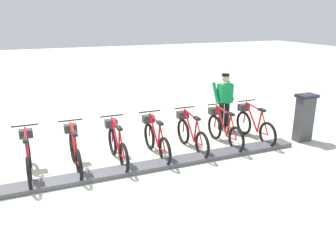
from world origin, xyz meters
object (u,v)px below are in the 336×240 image
(bike_docked_0, at_px, (254,124))
(worker_near_rack, at_px, (224,100))
(bike_docked_4, at_px, (117,144))
(bike_docked_6, at_px, (28,157))
(bike_docked_5, at_px, (75,150))
(bike_docked_2, at_px, (191,134))
(bike_docked_1, at_px, (223,129))
(bike_docked_3, at_px, (156,139))
(payment_kiosk, at_px, (304,117))

(bike_docked_0, relative_size, worker_near_rack, 1.04)
(bike_docked_4, bearing_deg, bike_docked_0, -90.00)
(bike_docked_4, relative_size, bike_docked_6, 1.00)
(bike_docked_4, distance_m, bike_docked_5, 0.94)
(bike_docked_4, bearing_deg, bike_docked_2, -90.00)
(bike_docked_2, height_order, bike_docked_6, same)
(worker_near_rack, bearing_deg, bike_docked_4, 106.66)
(bike_docked_1, height_order, bike_docked_2, same)
(bike_docked_0, relative_size, bike_docked_1, 1.00)
(bike_docked_2, bearing_deg, bike_docked_6, 90.00)
(bike_docked_3, relative_size, bike_docked_5, 1.00)
(bike_docked_0, height_order, bike_docked_2, same)
(bike_docked_0, bearing_deg, bike_docked_4, 90.00)
(payment_kiosk, height_order, bike_docked_6, payment_kiosk)
(payment_kiosk, height_order, worker_near_rack, worker_near_rack)
(payment_kiosk, relative_size, worker_near_rack, 0.77)
(bike_docked_5, relative_size, bike_docked_6, 1.00)
(bike_docked_1, bearing_deg, bike_docked_5, 90.00)
(payment_kiosk, xyz_separation_m, bike_docked_0, (0.57, 1.18, -0.24))
(bike_docked_0, relative_size, bike_docked_5, 1.00)
(bike_docked_1, relative_size, bike_docked_5, 1.00)
(bike_docked_5, bearing_deg, bike_docked_2, -90.00)
(bike_docked_3, distance_m, worker_near_rack, 2.77)
(bike_docked_0, height_order, bike_docked_4, same)
(bike_docked_2, height_order, bike_docked_3, same)
(bike_docked_3, bearing_deg, bike_docked_4, 90.00)
(bike_docked_1, xyz_separation_m, bike_docked_4, (0.00, 2.83, 0.00))
(bike_docked_5, bearing_deg, bike_docked_1, -90.00)
(bike_docked_3, relative_size, bike_docked_4, 1.00)
(bike_docked_2, bearing_deg, bike_docked_1, -90.00)
(bike_docked_2, relative_size, worker_near_rack, 1.04)
(bike_docked_2, bearing_deg, bike_docked_0, -90.00)
(bike_docked_3, height_order, bike_docked_4, same)
(bike_docked_0, bearing_deg, bike_docked_3, 90.00)
(worker_near_rack, bearing_deg, bike_docked_5, 103.24)
(bike_docked_4, xyz_separation_m, bike_docked_5, (0.00, 0.94, 0.00))
(bike_docked_3, height_order, bike_docked_5, same)
(bike_docked_5, bearing_deg, bike_docked_0, -90.00)
(bike_docked_3, relative_size, worker_near_rack, 1.04)
(payment_kiosk, bearing_deg, bike_docked_2, 79.43)
(worker_near_rack, bearing_deg, payment_kiosk, -137.42)
(bike_docked_1, xyz_separation_m, worker_near_rack, (1.04, -0.64, 0.48))
(bike_docked_5, bearing_deg, worker_near_rack, -76.76)
(bike_docked_6, relative_size, worker_near_rack, 1.04)
(bike_docked_2, relative_size, bike_docked_5, 1.00)
(bike_docked_4, height_order, bike_docked_6, same)
(bike_docked_0, height_order, worker_near_rack, worker_near_rack)
(worker_near_rack, bearing_deg, bike_docked_0, -163.91)
(bike_docked_0, height_order, bike_docked_1, same)
(bike_docked_0, bearing_deg, bike_docked_2, 90.00)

